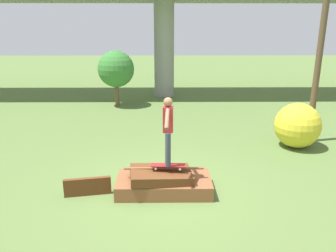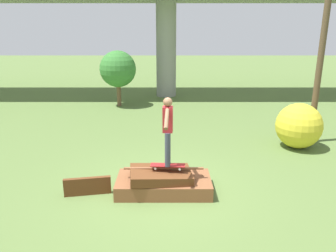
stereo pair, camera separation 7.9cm
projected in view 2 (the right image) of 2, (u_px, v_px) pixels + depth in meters
ground_plane at (164, 191)px, 7.86m from camera, size 80.00×80.00×0.00m
scrap_pile at (163, 182)px, 7.77m from camera, size 2.23×1.16×0.62m
scrap_plank_loose at (88, 186)px, 7.63m from camera, size 1.08×0.29×0.43m
skateboard at (168, 165)px, 7.59m from camera, size 0.81×0.27×0.09m
skater at (168, 127)px, 7.32m from camera, size 0.23×1.23×1.59m
highway_overpass at (166, 2)px, 17.42m from camera, size 44.00×4.35×5.75m
utility_pole at (324, 36)px, 10.24m from camera, size 1.30×0.20×6.76m
tree_behind_left at (118, 69)px, 15.89m from camera, size 1.76×1.76×2.72m
bush_yellow_flowering at (299, 126)px, 10.52m from camera, size 1.46×1.46×1.46m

